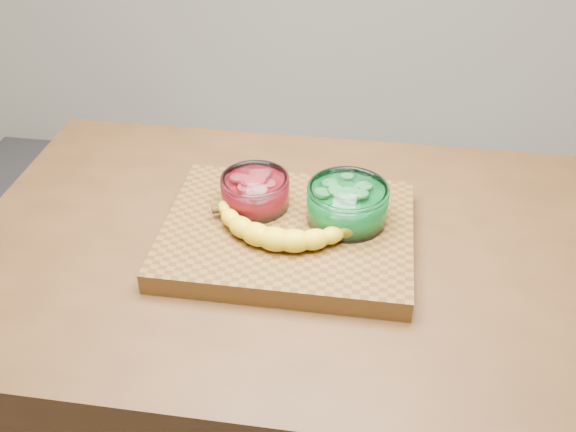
# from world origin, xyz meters

# --- Properties ---
(counter) EXTENTS (1.20, 0.80, 0.90)m
(counter) POSITION_xyz_m (0.00, 0.00, 0.45)
(counter) COLOR #4E3017
(counter) RESTS_ON ground
(cutting_board) EXTENTS (0.45, 0.35, 0.04)m
(cutting_board) POSITION_xyz_m (0.00, 0.00, 0.92)
(cutting_board) COLOR brown
(cutting_board) RESTS_ON counter
(bowl_red) EXTENTS (0.13, 0.13, 0.06)m
(bowl_red) POSITION_xyz_m (-0.07, 0.05, 0.97)
(bowl_red) COLOR white
(bowl_red) RESTS_ON cutting_board
(bowl_green) EXTENTS (0.15, 0.15, 0.07)m
(bowl_green) POSITION_xyz_m (0.10, 0.03, 0.97)
(bowl_green) COLOR white
(bowl_green) RESTS_ON cutting_board
(banana) EXTENTS (0.29, 0.14, 0.04)m
(banana) POSITION_xyz_m (-0.01, -0.03, 0.96)
(banana) COLOR yellow
(banana) RESTS_ON cutting_board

